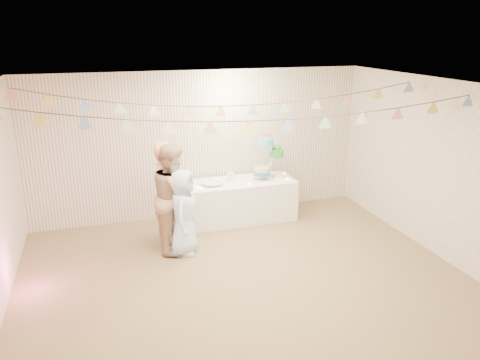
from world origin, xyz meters
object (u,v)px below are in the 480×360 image
object	(u,v)px
table	(240,200)
cake_stand	(269,155)
person_adult_a	(167,193)
person_adult_b	(174,197)
person_child	(183,212)

from	to	relation	value
table	cake_stand	distance (m)	0.95
table	person_adult_a	distance (m)	1.53
person_adult_a	person_adult_b	xyz separation A→B (m)	(0.06, -0.29, 0.02)
cake_stand	person_child	world-z (taller)	cake_stand
table	person_child	size ratio (longest dim) A/B	1.45
table	person_child	bearing A→B (deg)	-140.19
person_child	cake_stand	bearing A→B (deg)	-37.97
person_adult_a	person_child	xyz separation A→B (m)	(0.15, -0.50, -0.16)
person_adult_b	person_child	world-z (taller)	person_adult_b
person_adult_b	cake_stand	bearing A→B (deg)	-54.70
table	person_adult_a	world-z (taller)	person_adult_a
table	cake_stand	bearing A→B (deg)	5.19
cake_stand	person_adult_a	size ratio (longest dim) A/B	0.46
person_adult_a	person_adult_b	size ratio (longest dim) A/B	0.98
table	person_child	world-z (taller)	person_child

